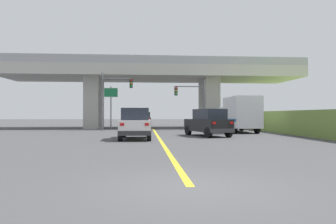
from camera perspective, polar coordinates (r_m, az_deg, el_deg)
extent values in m
plane|color=#424244|center=(38.57, -2.87, -2.89)|extent=(160.00, 160.00, 0.00)
cube|color=#B7B5AD|center=(38.86, -2.87, 6.92)|extent=(35.34, 8.38, 1.28)
cube|color=#A8A69F|center=(39.01, -13.27, 1.55)|extent=(1.72, 5.03, 5.99)
cube|color=#A8A69F|center=(39.38, 7.43, 1.52)|extent=(1.72, 5.03, 5.99)
cube|color=#9EA0A5|center=(35.04, -2.69, 9.55)|extent=(35.34, 0.20, 0.90)
cube|color=#9EA0A5|center=(43.01, -3.01, 7.66)|extent=(35.34, 0.20, 0.90)
cube|color=yellow|center=(21.17, -1.62, -4.81)|extent=(0.20, 28.53, 0.01)
cube|color=silver|center=(20.76, -5.93, -2.67)|extent=(1.92, 4.54, 0.90)
cube|color=#1E232D|center=(20.41, -5.95, -0.37)|extent=(1.69, 2.50, 0.76)
cube|color=#2D2D30|center=(18.56, -6.12, -3.88)|extent=(1.96, 0.20, 0.28)
cube|color=red|center=(18.50, -8.35, -2.24)|extent=(0.24, 0.06, 0.16)
cube|color=red|center=(18.46, -3.88, -2.25)|extent=(0.24, 0.06, 0.16)
cylinder|color=black|center=(22.54, -8.01, -3.64)|extent=(0.26, 0.72, 0.72)
cylinder|color=black|center=(22.49, -3.62, -3.65)|extent=(0.26, 0.72, 0.72)
cylinder|color=black|center=(19.11, -8.66, -4.20)|extent=(0.26, 0.72, 0.72)
cylinder|color=black|center=(19.06, -3.48, -4.21)|extent=(0.26, 0.72, 0.72)
cube|color=black|center=(23.63, 7.17, -2.41)|extent=(3.04, 4.70, 0.90)
cube|color=#1E232D|center=(23.33, 7.55, -0.39)|extent=(2.25, 2.76, 0.76)
cube|color=#2D2D30|center=(21.81, 9.87, -3.37)|extent=(1.85, 0.75, 0.28)
cube|color=red|center=(21.37, 8.39, -2.01)|extent=(0.25, 0.13, 0.16)
cube|color=red|center=(22.09, 11.48, -1.96)|extent=(0.25, 0.13, 0.16)
cylinder|color=black|center=(24.72, 3.69, -3.37)|extent=(0.46, 0.76, 0.72)
cylinder|color=black|center=(25.46, 7.02, -3.29)|extent=(0.46, 0.76, 0.72)
cylinder|color=black|center=(21.83, 7.35, -3.74)|extent=(0.46, 0.76, 0.72)
cylinder|color=black|center=(22.67, 10.97, -3.62)|extent=(0.46, 0.76, 0.72)
cube|color=silver|center=(31.89, 11.50, -0.86)|extent=(2.20, 2.00, 1.90)
cube|color=silver|center=(28.80, 13.26, -0.05)|extent=(2.31, 4.44, 2.75)
cube|color=#195999|center=(28.80, 13.26, -1.41)|extent=(2.33, 4.36, 0.24)
cylinder|color=black|center=(31.65, 9.76, -2.58)|extent=(0.30, 0.90, 0.90)
cylinder|color=black|center=(32.19, 13.22, -2.54)|extent=(0.30, 0.90, 0.90)
cylinder|color=black|center=(27.47, 11.98, -2.89)|extent=(0.30, 0.90, 0.90)
cylinder|color=black|center=(28.10, 15.90, -2.83)|extent=(0.30, 0.90, 0.90)
cube|color=slate|center=(48.40, -4.27, -1.45)|extent=(1.82, 4.62, 0.90)
cube|color=#1E232D|center=(48.05, -4.27, -0.47)|extent=(1.61, 2.54, 0.76)
cube|color=#2D2D30|center=(46.15, -4.27, -1.88)|extent=(1.86, 0.20, 0.28)
cube|color=red|center=(46.08, -5.12, -1.22)|extent=(0.24, 0.06, 0.16)
cube|color=red|center=(46.08, -3.42, -1.23)|extent=(0.24, 0.06, 0.16)
cylinder|color=black|center=(50.18, -5.21, -1.93)|extent=(0.26, 0.72, 0.72)
cylinder|color=black|center=(50.18, -3.35, -1.93)|extent=(0.26, 0.72, 0.72)
cylinder|color=black|center=(46.66, -5.27, -2.04)|extent=(0.26, 0.72, 0.72)
cylinder|color=black|center=(46.66, -3.27, -2.04)|extent=(0.26, 0.72, 0.72)
cylinder|color=#56595E|center=(33.27, 6.64, 1.30)|extent=(0.18, 0.18, 5.30)
cylinder|color=#56595E|center=(33.13, 4.06, 4.66)|extent=(3.03, 0.12, 0.12)
cube|color=#232326|center=(32.91, 1.45, 3.86)|extent=(0.32, 0.26, 0.96)
sphere|color=red|center=(32.78, 1.48, 4.40)|extent=(0.16, 0.16, 0.16)
sphere|color=gold|center=(32.76, 1.48, 3.88)|extent=(0.16, 0.16, 0.16)
sphere|color=green|center=(32.73, 1.48, 3.36)|extent=(0.16, 0.16, 0.16)
cylinder|color=#56595E|center=(33.24, -11.86, 1.89)|extent=(0.18, 0.18, 5.97)
cylinder|color=#56595E|center=(33.26, -9.30, 6.02)|extent=(2.98, 0.12, 0.12)
cube|color=black|center=(33.12, -6.72, 5.21)|extent=(0.32, 0.26, 0.96)
sphere|color=red|center=(33.00, -6.73, 5.75)|extent=(0.16, 0.16, 0.16)
sphere|color=gold|center=(32.97, -6.73, 5.24)|extent=(0.16, 0.16, 0.16)
sphere|color=green|center=(32.94, -6.73, 4.72)|extent=(0.16, 0.16, 0.16)
cylinder|color=slate|center=(35.93, -10.35, 0.77)|extent=(0.14, 0.14, 4.79)
cube|color=#197242|center=(35.95, -10.35, 3.51)|extent=(1.48, 0.08, 0.96)
cube|color=white|center=(35.95, -10.35, 3.51)|extent=(1.56, 0.04, 1.04)
cube|color=navy|center=(63.33, -5.93, -0.70)|extent=(2.20, 2.00, 1.90)
cube|color=silver|center=(59.95, -6.02, -0.45)|extent=(2.31, 4.77, 2.44)
cube|color=#195999|center=(59.95, -6.02, -1.03)|extent=(2.33, 4.67, 0.24)
cylinder|color=black|center=(63.38, -6.84, -1.56)|extent=(0.30, 0.90, 0.90)
cylinder|color=black|center=(63.32, -5.03, -1.56)|extent=(0.30, 0.90, 0.90)
cylinder|color=black|center=(58.80, -7.03, -1.64)|extent=(0.30, 0.90, 0.90)
cylinder|color=black|center=(58.75, -5.08, -1.64)|extent=(0.30, 0.90, 0.90)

